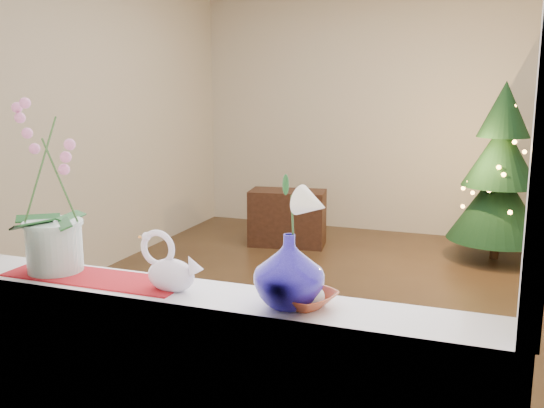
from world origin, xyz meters
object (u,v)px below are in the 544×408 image
(orchid_pot, at_px, (50,188))
(swan, at_px, (171,263))
(side_table, at_px, (287,218))
(blue_vase, at_px, (289,265))
(xmas_tree, at_px, (500,172))
(paperweight, at_px, (313,297))
(amber_dish, at_px, (303,300))

(orchid_pot, bearing_deg, swan, -3.49)
(orchid_pot, distance_m, side_table, 4.04)
(blue_vase, bearing_deg, side_table, 108.88)
(orchid_pot, bearing_deg, blue_vase, -1.78)
(xmas_tree, xyz_separation_m, side_table, (-1.99, -0.21, -0.54))
(paperweight, relative_size, xmas_tree, 0.05)
(paperweight, height_order, amber_dish, paperweight)
(xmas_tree, bearing_deg, blue_vase, -98.87)
(blue_vase, xyz_separation_m, amber_dish, (0.04, 0.01, -0.11))
(blue_vase, height_order, paperweight, blue_vase)
(amber_dish, bearing_deg, paperweight, -12.74)
(xmas_tree, bearing_deg, side_table, -174.12)
(swan, xyz_separation_m, xmas_tree, (1.07, 4.14, -0.20))
(xmas_tree, bearing_deg, orchid_pot, -111.11)
(swan, bearing_deg, side_table, 79.56)
(blue_vase, distance_m, side_table, 4.23)
(swan, relative_size, side_table, 0.31)
(orchid_pot, height_order, xmas_tree, xmas_tree)
(swan, distance_m, amber_dish, 0.48)
(xmas_tree, bearing_deg, amber_dish, -98.29)
(swan, relative_size, blue_vase, 0.86)
(paperweight, bearing_deg, xmas_tree, 82.19)
(blue_vase, height_order, side_table, blue_vase)
(paperweight, bearing_deg, swan, -179.26)
(paperweight, distance_m, xmas_tree, 4.17)
(amber_dish, relative_size, side_table, 0.23)
(xmas_tree, bearing_deg, paperweight, -97.81)
(paperweight, bearing_deg, blue_vase, -176.78)
(blue_vase, bearing_deg, xmas_tree, 81.13)
(swan, bearing_deg, blue_vase, -23.29)
(blue_vase, relative_size, side_table, 0.36)
(swan, relative_size, amber_dish, 1.37)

